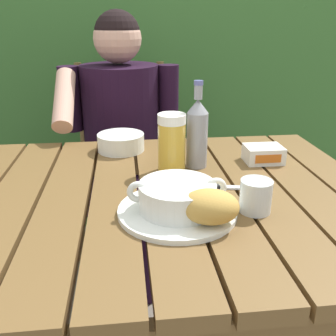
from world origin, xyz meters
name	(u,v)px	position (x,y,z in m)	size (l,w,h in m)	color
dining_table	(164,228)	(0.00, 0.00, 0.66)	(1.10, 0.88, 0.76)	brown
hedge_backdrop	(142,10)	(0.04, 1.54, 1.22)	(2.84, 0.99, 2.60)	#37662D
chair_near_diner	(124,170)	(-0.11, 0.88, 0.48)	(0.43, 0.46, 0.97)	brown
person_eating	(121,136)	(-0.11, 0.68, 0.71)	(0.48, 0.47, 1.20)	black
serving_plate	(177,211)	(0.02, -0.12, 0.77)	(0.27, 0.27, 0.01)	white
soup_bowl	(177,196)	(0.02, -0.12, 0.81)	(0.22, 0.17, 0.07)	white
bread_roll	(210,207)	(0.08, -0.19, 0.81)	(0.14, 0.11, 0.07)	#C19443
beer_glass	(172,143)	(0.04, 0.13, 0.85)	(0.08, 0.08, 0.17)	gold
beer_bottle	(197,132)	(0.11, 0.16, 0.87)	(0.06, 0.06, 0.25)	gray
water_glass_small	(256,196)	(0.19, -0.13, 0.80)	(0.07, 0.07, 0.07)	silver
butter_tub	(263,154)	(0.32, 0.17, 0.79)	(0.11, 0.09, 0.05)	white
table_knife	(222,187)	(0.15, 0.00, 0.77)	(0.16, 0.05, 0.01)	silver
diner_bowl	(121,142)	(-0.11, 0.33, 0.79)	(0.15, 0.15, 0.06)	white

